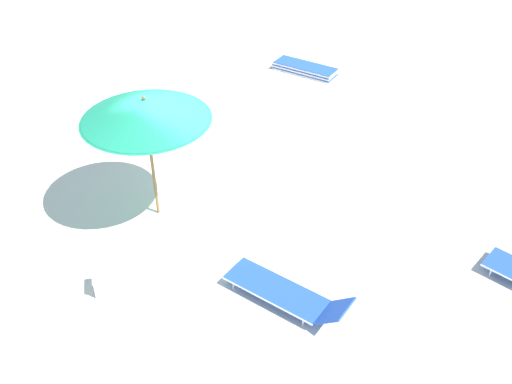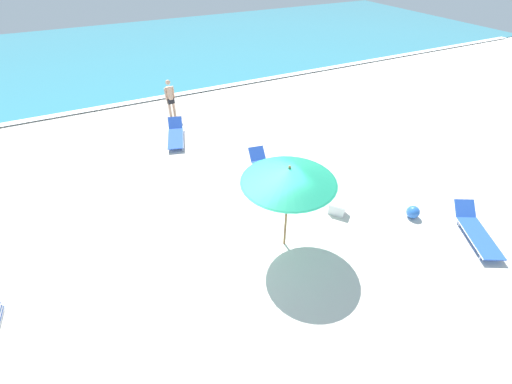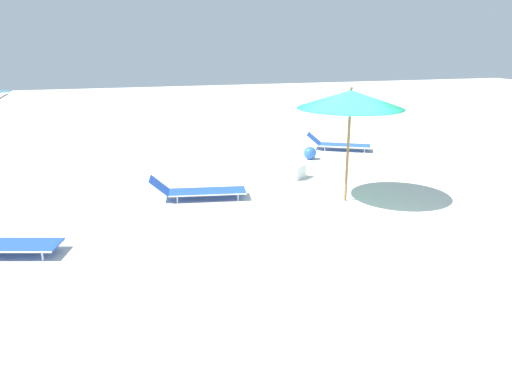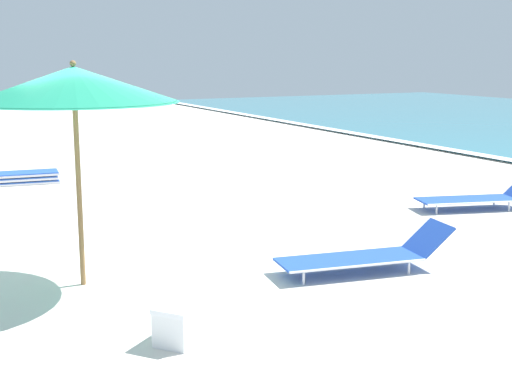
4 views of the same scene
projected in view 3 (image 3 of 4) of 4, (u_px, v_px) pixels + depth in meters
The scene contains 6 objects.
ground_plane at pixel (336, 221), 10.46m from camera, with size 60.00×60.00×0.16m.
beach_umbrella at pixel (351, 100), 10.80m from camera, with size 2.34×2.34×2.58m.
sun_lounger_under_umbrella at pixel (338, 144), 16.55m from camera, with size 1.51×2.12×0.53m.
sun_lounger_near_water_left at pixel (197, 190), 11.53m from camera, with size 0.95×2.26×0.55m.
beach_ball at pixel (310, 153), 15.31m from camera, with size 0.39×0.39×0.39m.
cooler_box at pixel (296, 171), 13.24m from camera, with size 0.59×0.61×0.37m.
Camera 3 is at (-8.96, 4.34, 3.60)m, focal length 35.00 mm.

